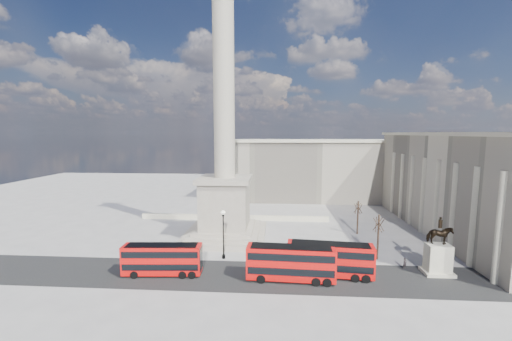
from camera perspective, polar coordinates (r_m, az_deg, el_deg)
The scene contains 17 objects.
ground at distance 52.83m, azimuth -6.45°, elevation -13.66°, with size 180.00×180.00×0.00m, color #A29E99.
asphalt_road at distance 43.04m, azimuth -2.02°, elevation -18.56°, with size 120.00×9.00×0.01m, color #272727.
nelsons_column at distance 54.70m, azimuth -5.70°, elevation 0.99°, with size 14.00×14.00×49.85m.
balustrade_wall at distance 67.71m, azimuth -4.03°, elevation -8.52°, with size 40.00×0.60×1.10m, color beige.
building_east at distance 69.43m, azimuth 34.99°, elevation -1.97°, with size 19.00×46.00×18.60m.
building_northeast at distance 89.92m, azimuth 10.79°, elevation 0.25°, with size 51.00×17.00×16.60m.
red_bus_a at distance 44.05m, azimuth -16.58°, elevation -15.20°, with size 10.22×2.97×4.09m.
red_bus_b at distance 42.97m, azimuth 13.36°, elevation -15.44°, with size 11.04×3.49×4.40m.
red_bus_c at distance 41.07m, azimuth 6.42°, elevation -16.33°, with size 11.08×3.06×4.45m.
victorian_lamp at distance 46.95m, azimuth -5.97°, elevation -10.77°, with size 0.62×0.62×7.28m.
equestrian_statue at distance 48.73m, azimuth 30.20°, elevation -13.07°, with size 3.65×2.74×7.69m.
bare_tree_near at distance 49.37m, azimuth 21.43°, elevation -8.80°, with size 1.61×1.61×7.06m.
bare_tree_mid at distance 60.35m, azimuth 18.08°, elevation -6.30°, with size 1.70×1.70×6.46m.
bare_tree_far at distance 70.52m, azimuth 29.80°, elevation -3.85°, with size 2.02×2.02×8.23m.
pedestrian_walking at distance 48.98m, azimuth 25.42°, elevation -15.00°, with size 0.58×0.38×1.58m, color #272222.
pedestrian_standing at distance 47.32m, azimuth 17.88°, elevation -15.41°, with size 0.79×0.61×1.62m, color #272222.
pedestrian_crossing at distance 49.17m, azimuth 4.62°, elevation -14.14°, with size 1.02×0.43×1.75m, color #272222.
Camera 1 is at (9.01, -48.67, 18.47)m, focal length 22.00 mm.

